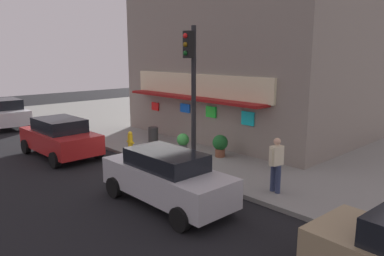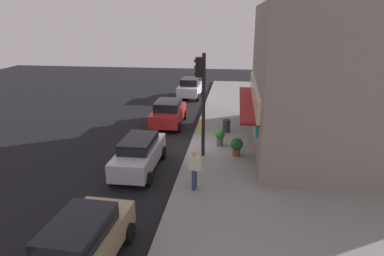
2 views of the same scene
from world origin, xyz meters
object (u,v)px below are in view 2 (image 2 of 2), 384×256
Objects in this scene: trash_can at (226,126)px; parked_car_white at (190,88)px; parked_car_tan at (80,246)px; traffic_light at (201,92)px; potted_plant_by_doorway at (220,136)px; potted_plant_by_window at (237,146)px; fire_hydrant at (201,126)px; parked_car_silver at (139,153)px; pedestrian at (194,168)px; parked_car_red at (168,113)px.

parked_car_white is (-9.92, -3.61, 0.33)m from trash_can.
trash_can is at bearing 163.69° from parked_car_tan.
traffic_light reaches higher than trash_can.
potted_plant_by_window reaches higher than potted_plant_by_doorway.
fire_hydrant is 2.44m from potted_plant_by_doorway.
parked_car_silver reaches higher than trash_can.
parked_car_tan is (5.10, -2.66, -0.24)m from pedestrian.
parked_car_red is (-1.41, -3.97, 0.31)m from trash_can.
parked_car_red is at bearing -136.32° from potted_plant_by_doorway.
potted_plant_by_doorway is 12.81m from parked_car_white.
potted_plant_by_window is at bearing 154.06° from parked_car_tan.
trash_can is 4.22m from parked_car_red.
pedestrian is 5.29m from potted_plant_by_doorway.
trash_can is 0.18× the size of parked_car_silver.
parked_car_tan reaches higher than parked_car_silver.
parked_car_white is 0.90× the size of parked_car_silver.
potted_plant_by_window reaches higher than trash_can.
fire_hydrant is at bearing 53.32° from parked_car_red.
parked_car_red reaches higher than parked_car_silver.
parked_car_tan is at bearing -0.32° from parked_car_white.
traffic_light is 6.53× the size of trash_can.
potted_plant_by_doorway is 4.99m from parked_car_silver.
potted_plant_by_doorway is at bearing -144.43° from potted_plant_by_window.
pedestrian is at bearing 3.83° from fire_hydrant.
traffic_light is at bearing 9.92° from parked_car_white.
trash_can is at bearing 145.90° from parked_car_silver.
parked_car_red is (-3.86, -3.69, 0.18)m from potted_plant_by_doorway.
traffic_light is at bearing -30.96° from potted_plant_by_doorway.
trash_can is at bearing 163.39° from traffic_light.
fire_hydrant reaches higher than trash_can.
parked_car_white is at bearing -160.02° from trash_can.
potted_plant_by_window is at bearing 114.37° from parked_car_silver.
traffic_light is 1.19× the size of parked_car_silver.
potted_plant_by_window is (1.30, 0.93, 0.00)m from potted_plant_by_doorway.
pedestrian is at bearing 17.69° from parked_car_red.
trash_can is at bearing -170.15° from potted_plant_by_window.
parked_car_silver is at bearing -1.23° from parked_car_white.
trash_can is at bearing 70.37° from parked_car_red.
parked_car_red is at bearing -2.42° from parked_car_white.
potted_plant_by_window is 0.24× the size of parked_car_white.
traffic_light reaches higher than parked_car_white.
parked_car_silver is (15.75, -0.34, -0.03)m from parked_car_white.
potted_plant_by_doorway is 0.21× the size of parked_car_silver.
parked_car_white reaches higher than potted_plant_by_window.
fire_hydrant is 0.20× the size of parked_car_tan.
traffic_light reaches higher than fire_hydrant.
trash_can is at bearing 103.64° from fire_hydrant.
pedestrian is (7.28, 0.49, 0.52)m from fire_hydrant.
traffic_light is at bearing 163.83° from parked_car_tan.
traffic_light is 5.64× the size of potted_plant_by_doorway.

